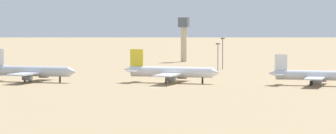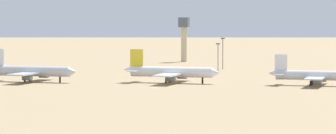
{
  "view_description": "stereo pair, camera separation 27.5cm",
  "coord_description": "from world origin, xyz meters",
  "px_view_note": "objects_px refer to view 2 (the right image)",
  "views": [
    {
      "loc": [
        85.75,
        -314.69,
        26.1
      ],
      "look_at": [
        -0.54,
        21.62,
        6.0
      ],
      "focal_mm": 99.78,
      "sensor_mm": 36.0,
      "label": 1
    },
    {
      "loc": [
        86.01,
        -314.63,
        26.1
      ],
      "look_at": [
        -0.54,
        21.62,
        6.0
      ],
      "focal_mm": 99.78,
      "sensor_mm": 36.0,
      "label": 2
    }
  ],
  "objects_px": {
    "light_pole_west": "(223,51)",
    "light_pole_mid": "(218,55)",
    "parked_jet_white_4": "(314,75)",
    "control_tower": "(184,35)",
    "parked_jet_white_2": "(30,71)",
    "parked_jet_yellow_3": "(171,72)"
  },
  "relations": [
    {
      "from": "parked_jet_white_2",
      "to": "parked_jet_yellow_3",
      "type": "bearing_deg",
      "value": 11.25
    },
    {
      "from": "light_pole_west",
      "to": "parked_jet_white_4",
      "type": "bearing_deg",
      "value": -60.0
    },
    {
      "from": "light_pole_west",
      "to": "light_pole_mid",
      "type": "bearing_deg",
      "value": -85.65
    },
    {
      "from": "parked_jet_white_4",
      "to": "light_pole_mid",
      "type": "bearing_deg",
      "value": 127.15
    },
    {
      "from": "control_tower",
      "to": "light_pole_mid",
      "type": "xyz_separation_m",
      "value": [
        34.78,
        -80.26,
        -6.87
      ]
    },
    {
      "from": "parked_jet_white_2",
      "to": "light_pole_mid",
      "type": "xyz_separation_m",
      "value": [
        57.07,
        77.96,
        3.4
      ]
    },
    {
      "from": "parked_jet_white_4",
      "to": "control_tower",
      "type": "relative_size",
      "value": 1.42
    },
    {
      "from": "parked_jet_white_2",
      "to": "light_pole_west",
      "type": "height_order",
      "value": "light_pole_west"
    },
    {
      "from": "parked_jet_yellow_3",
      "to": "light_pole_mid",
      "type": "distance_m",
      "value": 70.03
    },
    {
      "from": "light_pole_mid",
      "to": "parked_jet_yellow_3",
      "type": "bearing_deg",
      "value": -93.28
    },
    {
      "from": "parked_jet_yellow_3",
      "to": "control_tower",
      "type": "bearing_deg",
      "value": 104.2
    },
    {
      "from": "control_tower",
      "to": "parked_jet_white_4",
      "type": "bearing_deg",
      "value": -60.73
    },
    {
      "from": "control_tower",
      "to": "light_pole_west",
      "type": "xyz_separation_m",
      "value": [
        33.41,
        -62.24,
        -5.85
      ]
    },
    {
      "from": "parked_jet_white_4",
      "to": "light_pole_mid",
      "type": "xyz_separation_m",
      "value": [
        -49.27,
        69.68,
        3.83
      ]
    },
    {
      "from": "parked_jet_white_4",
      "to": "control_tower",
      "type": "height_order",
      "value": "control_tower"
    },
    {
      "from": "parked_jet_yellow_3",
      "to": "parked_jet_white_4",
      "type": "bearing_deg",
      "value": 2.77
    },
    {
      "from": "parked_jet_yellow_3",
      "to": "control_tower",
      "type": "relative_size",
      "value": 1.59
    },
    {
      "from": "parked_jet_white_2",
      "to": "control_tower",
      "type": "relative_size",
      "value": 1.59
    },
    {
      "from": "parked_jet_yellow_3",
      "to": "parked_jet_white_4",
      "type": "xyz_separation_m",
      "value": [
        53.28,
        0.15,
        -0.43
      ]
    },
    {
      "from": "parked_jet_white_2",
      "to": "control_tower",
      "type": "distance_m",
      "value": 160.12
    },
    {
      "from": "light_pole_west",
      "to": "control_tower",
      "type": "bearing_deg",
      "value": 118.23
    },
    {
      "from": "parked_jet_yellow_3",
      "to": "parked_jet_white_2",
      "type": "bearing_deg",
      "value": -168.67
    }
  ]
}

